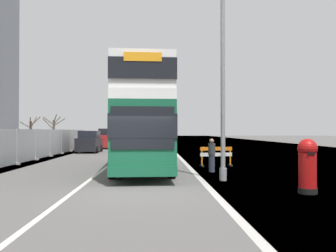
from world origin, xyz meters
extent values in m
cube|color=#565451|center=(0.00, 0.00, -0.05)|extent=(140.00, 280.00, 0.10)
cube|color=#B2AFA8|center=(2.40, 0.00, 0.00)|extent=(0.24, 196.00, 0.01)
cube|color=silver|center=(-2.10, 0.00, 0.00)|extent=(0.16, 168.00, 0.01)
cube|color=#145638|center=(-0.14, 6.91, 1.74)|extent=(2.93, 11.48, 2.78)
cube|color=white|center=(-0.14, 6.91, 3.33)|extent=(2.93, 11.48, 0.40)
cube|color=white|center=(-0.14, 6.91, 4.23)|extent=(2.90, 11.36, 1.40)
cube|color=black|center=(-0.14, 6.91, 2.15)|extent=(2.96, 11.59, 0.89)
cube|color=black|center=(-0.14, 6.91, 4.23)|extent=(2.95, 11.54, 0.77)
cube|color=black|center=(0.10, 1.20, 2.09)|extent=(2.26, 0.16, 1.53)
cube|color=orange|center=(0.10, 1.20, 4.62)|extent=(1.35, 0.12, 0.32)
cube|color=#145638|center=(-0.14, 6.91, 0.53)|extent=(2.96, 11.59, 0.36)
cylinder|color=black|center=(-1.22, 3.33, 0.50)|extent=(0.34, 1.01, 1.00)
cylinder|color=black|center=(1.23, 3.44, 0.50)|extent=(0.34, 1.01, 1.00)
cylinder|color=black|center=(-1.50, 9.99, 0.50)|extent=(0.34, 1.01, 1.00)
cylinder|color=black|center=(0.95, 10.09, 0.50)|extent=(0.34, 1.01, 1.00)
cylinder|color=gray|center=(3.24, 2.68, 3.97)|extent=(0.18, 0.18, 7.94)
cylinder|color=gray|center=(3.24, 2.68, 0.25)|extent=(0.29, 0.29, 0.50)
cylinder|color=black|center=(5.36, -0.37, 0.09)|extent=(0.60, 0.60, 0.18)
cylinder|color=#AD0F0F|center=(5.36, -0.37, 0.80)|extent=(0.55, 0.55, 1.24)
sphere|color=#AD0F0F|center=(5.36, -0.37, 1.42)|extent=(0.62, 0.62, 0.62)
cube|color=black|center=(5.36, -0.66, 1.28)|extent=(0.22, 0.03, 0.07)
cube|color=orange|center=(3.97, 8.53, 0.98)|extent=(1.83, 0.34, 0.20)
cube|color=white|center=(3.97, 8.53, 0.66)|extent=(1.83, 0.34, 0.20)
cube|color=orange|center=(3.15, 8.42, 0.49)|extent=(0.08, 0.08, 0.98)
cube|color=black|center=(3.15, 8.42, 0.04)|extent=(0.20, 0.46, 0.08)
cube|color=orange|center=(4.78, 8.65, 0.49)|extent=(0.08, 0.08, 0.98)
cube|color=black|center=(4.78, 8.65, 0.04)|extent=(0.20, 0.46, 0.08)
cube|color=#A8AAAD|center=(-7.56, 8.14, 1.07)|extent=(0.04, 3.26, 2.04)
cube|color=#A8AAAD|center=(-7.56, 11.54, 1.07)|extent=(0.04, 3.26, 2.04)
cube|color=#A8AAAD|center=(-7.56, 14.94, 1.07)|extent=(0.04, 3.26, 2.04)
cube|color=#A8AAAD|center=(-7.56, 18.34, 1.07)|extent=(0.04, 3.26, 2.04)
cube|color=#A8AAAD|center=(-7.56, 21.74, 1.07)|extent=(0.04, 3.26, 2.04)
cube|color=#A8AAAD|center=(-7.56, 25.14, 1.07)|extent=(0.04, 3.26, 2.04)
cube|color=#A8AAAD|center=(-7.56, 28.54, 1.07)|extent=(0.04, 3.26, 2.04)
cylinder|color=#939699|center=(-7.56, 9.84, 1.07)|extent=(0.06, 0.06, 2.14)
cube|color=gray|center=(-7.56, 9.84, 0.06)|extent=(0.44, 0.20, 0.12)
cylinder|color=#939699|center=(-7.56, 13.24, 1.07)|extent=(0.06, 0.06, 2.14)
cube|color=gray|center=(-7.56, 13.24, 0.06)|extent=(0.44, 0.20, 0.12)
cylinder|color=#939699|center=(-7.56, 16.64, 1.07)|extent=(0.06, 0.06, 2.14)
cube|color=gray|center=(-7.56, 16.64, 0.06)|extent=(0.44, 0.20, 0.12)
cylinder|color=#939699|center=(-7.56, 20.04, 1.07)|extent=(0.06, 0.06, 2.14)
cube|color=gray|center=(-7.56, 20.04, 0.06)|extent=(0.44, 0.20, 0.12)
cylinder|color=#939699|center=(-7.56, 23.44, 1.07)|extent=(0.06, 0.06, 2.14)
cube|color=gray|center=(-7.56, 23.44, 0.06)|extent=(0.44, 0.20, 0.12)
cylinder|color=#939699|center=(-7.56, 26.84, 1.07)|extent=(0.06, 0.06, 2.14)
cube|color=gray|center=(-7.56, 26.84, 0.06)|extent=(0.44, 0.20, 0.12)
cylinder|color=#939699|center=(-7.56, 30.24, 1.07)|extent=(0.06, 0.06, 2.14)
cube|color=gray|center=(-7.56, 30.24, 0.06)|extent=(0.44, 0.20, 0.12)
cube|color=black|center=(-5.48, 21.95, 0.75)|extent=(1.82, 4.20, 1.15)
cube|color=black|center=(-5.48, 21.95, 1.66)|extent=(1.67, 2.31, 0.66)
cylinder|color=black|center=(-4.57, 23.25, 0.30)|extent=(0.20, 0.60, 0.60)
cylinder|color=black|center=(-6.39, 23.25, 0.30)|extent=(0.20, 0.60, 0.60)
cylinder|color=black|center=(-4.57, 20.64, 0.30)|extent=(0.20, 0.60, 0.60)
cylinder|color=black|center=(-6.39, 20.64, 0.30)|extent=(0.20, 0.60, 0.60)
cube|color=maroon|center=(-4.82, 29.20, 0.84)|extent=(1.76, 3.94, 1.33)
cube|color=black|center=(-4.82, 29.20, 1.87)|extent=(1.62, 2.17, 0.73)
cylinder|color=black|center=(-3.94, 30.42, 0.30)|extent=(0.20, 0.60, 0.60)
cylinder|color=black|center=(-5.70, 30.42, 0.30)|extent=(0.20, 0.60, 0.60)
cylinder|color=black|center=(-3.94, 27.98, 0.30)|extent=(0.20, 0.60, 0.60)
cylinder|color=black|center=(-5.70, 27.98, 0.30)|extent=(0.20, 0.60, 0.60)
cube|color=slate|center=(-0.67, 36.16, 0.87)|extent=(1.75, 4.55, 1.38)
cube|color=black|center=(-0.67, 36.16, 1.92)|extent=(1.61, 2.50, 0.73)
cylinder|color=black|center=(0.21, 37.57, 0.30)|extent=(0.20, 0.60, 0.60)
cylinder|color=black|center=(-1.55, 37.57, 0.30)|extent=(0.20, 0.60, 0.60)
cylinder|color=black|center=(0.21, 34.75, 0.30)|extent=(0.20, 0.60, 0.60)
cylinder|color=black|center=(-1.55, 34.75, 0.30)|extent=(0.20, 0.60, 0.60)
cylinder|color=#4C3D2D|center=(-16.65, 39.28, 1.67)|extent=(0.36, 0.36, 3.34)
cylinder|color=#4C3D2D|center=(-16.00, 39.29, 3.33)|extent=(1.38, 0.13, 1.28)
cylinder|color=#4C3D2D|center=(-16.51, 40.06, 3.15)|extent=(0.42, 1.67, 1.71)
cylinder|color=#4C3D2D|center=(-17.39, 39.24, 2.81)|extent=(1.54, 0.20, 0.98)
cylinder|color=#4C3D2D|center=(-16.52, 38.76, 3.17)|extent=(0.40, 1.15, 1.38)
cylinder|color=#4C3D2D|center=(-14.36, 42.46, 1.78)|extent=(0.34, 0.34, 3.56)
cylinder|color=#4C3D2D|center=(-13.91, 42.59, 3.55)|extent=(1.01, 0.40, 1.17)
cylinder|color=#4C3D2D|center=(-13.71, 43.13, 3.30)|extent=(1.43, 1.47, 1.20)
cylinder|color=#4C3D2D|center=(-14.54, 43.13, 2.82)|extent=(0.53, 1.49, 1.46)
cylinder|color=#4C3D2D|center=(-15.10, 42.25, 2.98)|extent=(1.59, 0.55, 1.73)
cylinder|color=#4C3D2D|center=(-14.90, 41.68, 3.42)|extent=(1.20, 1.65, 1.21)
cylinder|color=#4C3D2D|center=(-14.08, 42.14, 3.81)|extent=(0.71, 0.78, 1.23)
cylinder|color=#2D3342|center=(3.26, 5.67, 0.42)|extent=(0.29, 0.29, 0.83)
cylinder|color=#333338|center=(3.26, 5.67, 1.11)|extent=(0.34, 0.34, 0.55)
sphere|color=#937056|center=(3.26, 5.67, 1.49)|extent=(0.22, 0.22, 0.22)
camera|label=1|loc=(0.52, -11.69, 1.98)|focal=38.85mm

